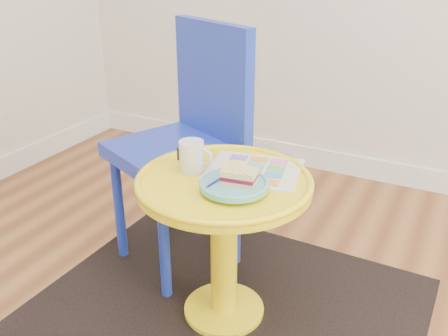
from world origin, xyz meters
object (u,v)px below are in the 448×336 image
at_px(side_table, 224,221).
at_px(newspaper, 254,170).
at_px(chair, 190,133).
at_px(mug, 192,156).
at_px(plate, 234,185).

bearing_deg(side_table, newspaper, 61.40).
bearing_deg(side_table, chair, 136.47).
height_order(side_table, newspaper, newspaper).
distance_m(mug, plate, 0.19).
relative_size(mug, plate, 0.56).
distance_m(chair, mug, 0.31).
bearing_deg(newspaper, chair, 142.20).
relative_size(side_table, chair, 0.59).
bearing_deg(plate, newspaper, 92.30).
distance_m(chair, newspaper, 0.38).
distance_m(side_table, mug, 0.23).
distance_m(chair, plate, 0.47).
xyz_separation_m(chair, plate, (0.35, -0.33, 0.00)).
xyz_separation_m(side_table, newspaper, (0.06, 0.10, 0.15)).
xyz_separation_m(side_table, plate, (0.06, -0.06, 0.17)).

